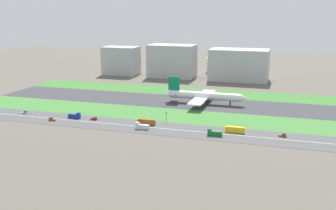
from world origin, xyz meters
TOP-DOWN VIEW (x-y plane):
  - ground_plane at (0.00, 0.00)m, footprint 800.00×800.00m
  - runway at (0.00, 0.00)m, footprint 280.00×46.00m
  - grass_median_north at (0.00, 41.00)m, footprint 280.00×36.00m
  - grass_median_south at (0.00, -41.00)m, footprint 280.00×36.00m
  - highway at (0.00, -73.00)m, footprint 280.00×28.00m
  - highway_centerline at (0.00, -73.00)m, footprint 266.00×0.50m
  - airliner at (29.01, 0.00)m, footprint 65.00×56.00m
  - truck_0 at (53.46, -78.00)m, footprint 8.40×2.50m
  - car_0 at (-54.57, -78.00)m, footprint 4.40×1.80m
  - car_2 at (-29.10, -68.00)m, footprint 4.40×1.80m
  - bus_1 at (63.85, -68.00)m, footprint 11.60×2.50m
  - car_1 at (-83.09, -68.00)m, footprint 4.40×1.80m
  - bus_0 at (7.78, -68.00)m, footprint 11.60×2.50m
  - car_3 at (91.33, -68.00)m, footprint 4.40×1.80m
  - truck_1 at (8.65, -78.00)m, footprint 8.40×2.50m
  - truck_2 at (-43.51, -68.00)m, footprint 8.40×2.50m
  - traffic_light at (18.47, -60.01)m, footprint 0.36×0.50m
  - terminal_building at (-90.00, 114.00)m, footprint 37.97×24.29m
  - hangar_building at (-30.51, 114.00)m, footprint 48.72×29.16m
  - office_tower at (40.95, 114.00)m, footprint 58.90×32.05m
  - fuel_tank_west at (-25.24, 159.00)m, footprint 20.16×20.16m
  - fuel_tank_centre at (6.14, 159.00)m, footprint 17.87×17.87m

SIDE VIEW (x-z plane):
  - ground_plane at x=0.00m, z-range 0.00..0.00m
  - runway at x=0.00m, z-range 0.00..0.10m
  - grass_median_north at x=0.00m, z-range 0.00..0.10m
  - grass_median_south at x=0.00m, z-range 0.00..0.10m
  - highway at x=0.00m, z-range 0.00..0.10m
  - highway_centerline at x=0.00m, z-range 0.10..0.11m
  - car_0 at x=-54.57m, z-range -0.08..1.92m
  - car_2 at x=-29.10m, z-range -0.08..1.92m
  - car_1 at x=-83.09m, z-range -0.08..1.92m
  - car_3 at x=91.33m, z-range -0.08..1.92m
  - truck_0 at x=53.46m, z-range -0.33..3.67m
  - truck_1 at x=8.65m, z-range -0.33..3.67m
  - truck_2 at x=-43.51m, z-range -0.33..3.67m
  - bus_1 at x=63.85m, z-range 0.07..3.57m
  - bus_0 at x=7.78m, z-range 0.07..3.57m
  - traffic_light at x=18.47m, z-range 0.69..7.89m
  - airliner at x=29.01m, z-range -3.62..16.08m
  - fuel_tank_west at x=-25.24m, z-range 0.00..13.45m
  - fuel_tank_centre at x=6.14m, z-range 0.00..17.10m
  - terminal_building at x=-90.00m, z-range 0.00..30.76m
  - office_tower at x=40.95m, z-range 0.00..31.86m
  - hangar_building at x=-30.51m, z-range 0.00..34.50m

